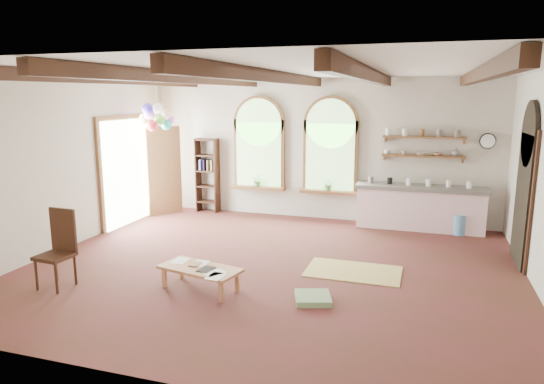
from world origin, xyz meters
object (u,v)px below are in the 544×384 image
at_px(coffee_table, 200,270).
at_px(balloon_cluster, 157,117).
at_px(side_chair, 57,265).
at_px(kitchen_counter, 420,207).

xyz_separation_m(coffee_table, balloon_cluster, (-2.69, 3.53, 2.03)).
xyz_separation_m(coffee_table, side_chair, (-2.08, -0.54, 0.03)).
xyz_separation_m(side_chair, balloon_cluster, (-0.61, 4.07, 2.00)).
relative_size(side_chair, balloon_cluster, 1.01).
relative_size(kitchen_counter, side_chair, 2.30).
bearing_deg(coffee_table, balloon_cluster, 127.29).
distance_m(coffee_table, balloon_cluster, 4.88).
relative_size(coffee_table, side_chair, 1.12).
height_order(kitchen_counter, balloon_cluster, balloon_cluster).
xyz_separation_m(kitchen_counter, side_chair, (-5.10, -4.97, -0.14)).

